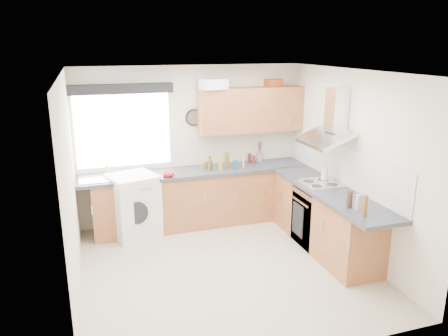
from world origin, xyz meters
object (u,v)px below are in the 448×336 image
object	(u,v)px
extractor_hood	(331,123)
upper_cabinets	(251,109)
oven	(318,216)
washing_machine	(134,205)

from	to	relation	value
extractor_hood	upper_cabinets	world-z (taller)	upper_cabinets
oven	upper_cabinets	bearing A→B (deg)	112.54
upper_cabinets	washing_machine	size ratio (longest dim) A/B	1.79
extractor_hood	washing_machine	distance (m)	3.11
oven	washing_machine	distance (m)	2.73
upper_cabinets	washing_machine	distance (m)	2.37
oven	washing_machine	bearing A→B (deg)	156.25
oven	extractor_hood	xyz separation A→B (m)	(0.10, -0.00, 1.34)
upper_cabinets	washing_machine	bearing A→B (deg)	-173.42
extractor_hood	washing_machine	size ratio (longest dim) A/B	0.82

